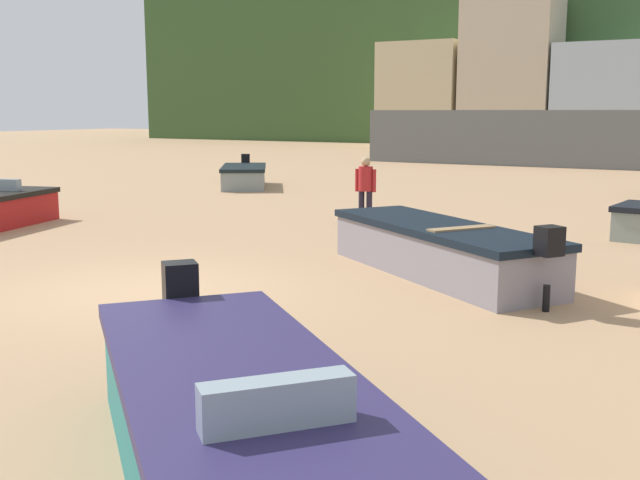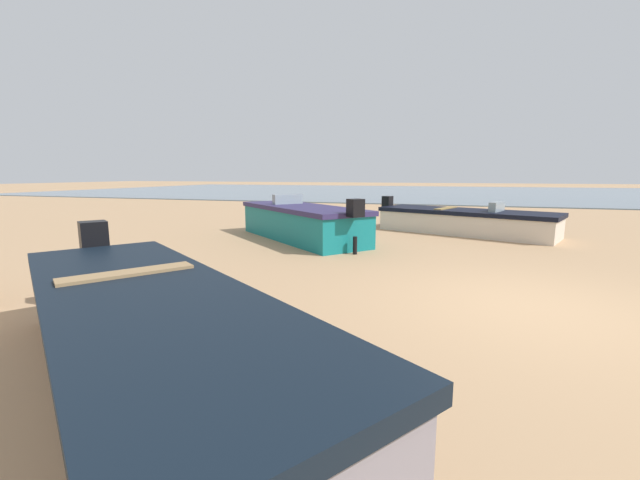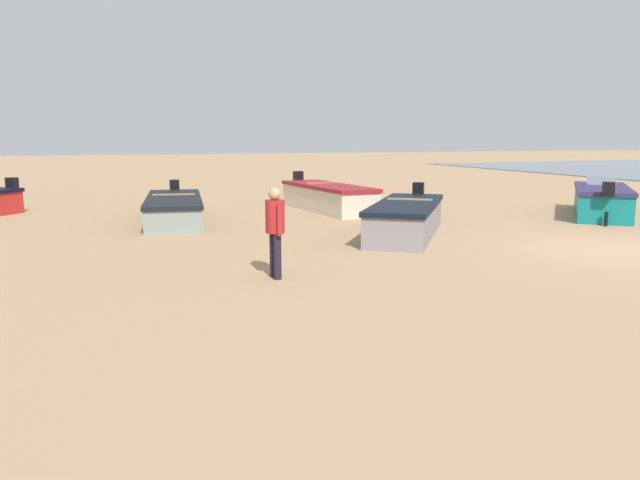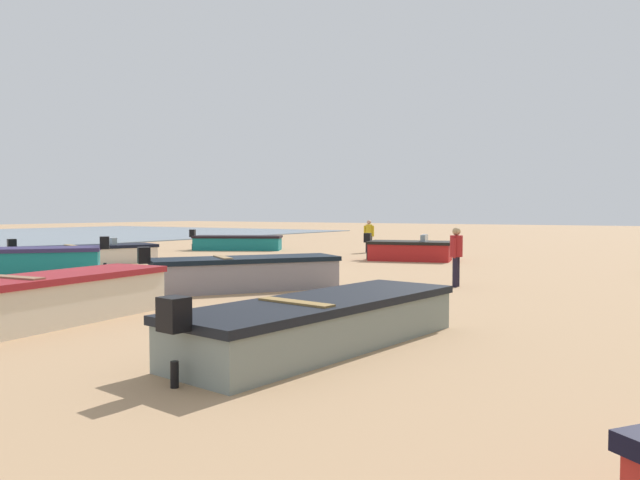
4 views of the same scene
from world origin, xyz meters
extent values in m
plane|color=tan|center=(0.00, 0.00, 0.00)|extent=(160.00, 160.00, 0.00)
cube|color=slate|center=(0.00, -36.00, 0.03)|extent=(80.00, 36.00, 0.06)
cube|color=beige|center=(0.60, -6.95, 0.30)|extent=(5.24, 3.29, 0.61)
cube|color=black|center=(0.60, -6.95, 0.67)|extent=(5.37, 3.40, 0.12)
cube|color=black|center=(3.11, -7.94, 0.85)|extent=(0.38, 0.40, 0.40)
cylinder|color=black|center=(3.11, -7.94, 0.15)|extent=(0.13, 0.13, 0.30)
cube|color=#8C9EA8|center=(-0.21, -6.62, 0.87)|extent=(0.53, 0.93, 0.28)
cube|color=olive|center=(1.19, -7.18, 0.72)|extent=(0.71, 1.31, 0.08)
cube|color=gray|center=(3.51, 3.26, 0.37)|extent=(4.68, 3.86, 0.74)
cube|color=black|center=(3.51, 3.26, 0.80)|extent=(4.81, 3.99, 0.12)
cube|color=black|center=(5.60, 1.78, 0.98)|extent=(0.41, 0.42, 0.40)
cylinder|color=black|center=(5.60, 1.78, 0.18)|extent=(0.14, 0.14, 0.37)
cube|color=#9A7850|center=(4.00, 2.91, 0.85)|extent=(0.87, 1.09, 0.08)
cube|color=#12757A|center=(4.99, -4.46, 0.40)|extent=(4.48, 4.16, 0.81)
cube|color=#2D2652|center=(4.99, -4.46, 0.87)|extent=(4.61, 4.28, 0.12)
cube|color=black|center=(3.10, -2.83, 1.05)|extent=(0.42, 0.43, 0.40)
cylinder|color=black|center=(3.10, -2.83, 0.20)|extent=(0.14, 0.14, 0.40)
cube|color=#8C9EA8|center=(5.60, -4.99, 1.07)|extent=(0.73, 0.81, 0.28)
camera|label=1|loc=(7.79, -8.38, 2.70)|focal=42.17mm
camera|label=2|loc=(1.18, 5.84, 1.79)|focal=22.38mm
camera|label=3|loc=(-10.46, 10.61, 2.50)|focal=34.79mm
camera|label=4|loc=(15.89, 13.31, 2.05)|focal=34.22mm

